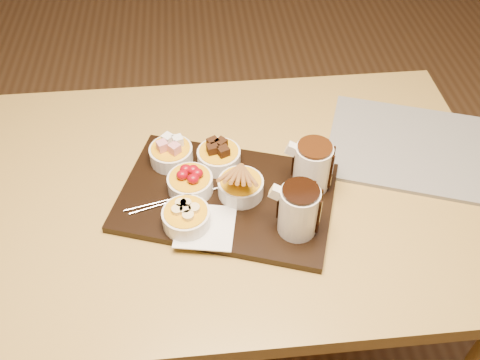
{
  "coord_description": "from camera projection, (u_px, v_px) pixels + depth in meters",
  "views": [
    {
      "loc": [
        -0.06,
        -0.83,
        1.64
      ],
      "look_at": [
        0.02,
        -0.04,
        0.81
      ],
      "focal_mm": 40.0,
      "sensor_mm": 36.0,
      "label": 1
    }
  ],
  "objects": [
    {
      "name": "bowl_cake",
      "position": [
        219.0,
        158.0,
        1.23
      ],
      "size": [
        0.1,
        0.1,
        0.04
      ],
      "primitive_type": "cylinder",
      "color": "white",
      "rests_on": "serving_board"
    },
    {
      "name": "pitcher_milk_chocolate",
      "position": [
        312.0,
        167.0,
        1.15
      ],
      "size": [
        0.1,
        0.1,
        0.11
      ],
      "primitive_type": "cylinder",
      "rotation": [
        0.0,
        0.0,
        -0.33
      ],
      "color": "silver",
      "rests_on": "serving_board"
    },
    {
      "name": "dining_table",
      "position": [
        231.0,
        214.0,
        1.29
      ],
      "size": [
        1.2,
        0.8,
        0.75
      ],
      "color": "#B08E41",
      "rests_on": "ground"
    },
    {
      "name": "serving_board",
      "position": [
        227.0,
        197.0,
        1.18
      ],
      "size": [
        0.53,
        0.43,
        0.02
      ],
      "primitive_type": "cube",
      "rotation": [
        0.0,
        0.0,
        -0.33
      ],
      "color": "black",
      "rests_on": "dining_table"
    },
    {
      "name": "bowl_biscotti",
      "position": [
        241.0,
        187.0,
        1.16
      ],
      "size": [
        0.1,
        0.1,
        0.04
      ],
      "primitive_type": "cylinder",
      "color": "white",
      "rests_on": "serving_board"
    },
    {
      "name": "fondue_skewers",
      "position": [
        183.0,
        196.0,
        1.17
      ],
      "size": [
        0.09,
        0.26,
        0.01
      ],
      "primitive_type": null,
      "rotation": [
        0.0,
        0.0,
        -1.34
      ],
      "color": "silver",
      "rests_on": "serving_board"
    },
    {
      "name": "newspaper",
      "position": [
        409.0,
        147.0,
        1.3
      ],
      "size": [
        0.47,
        0.42,
        0.01
      ],
      "primitive_type": "cube",
      "rotation": [
        0.0,
        0.0,
        -0.35
      ],
      "color": "beige",
      "rests_on": "dining_table"
    },
    {
      "name": "bowl_strawberries",
      "position": [
        190.0,
        184.0,
        1.17
      ],
      "size": [
        0.1,
        0.1,
        0.04
      ],
      "primitive_type": "cylinder",
      "color": "white",
      "rests_on": "serving_board"
    },
    {
      "name": "bowl_marshmallows",
      "position": [
        171.0,
        154.0,
        1.23
      ],
      "size": [
        0.1,
        0.1,
        0.04
      ],
      "primitive_type": "cylinder",
      "color": "white",
      "rests_on": "serving_board"
    },
    {
      "name": "bowl_bananas",
      "position": [
        186.0,
        218.0,
        1.1
      ],
      "size": [
        0.1,
        0.1,
        0.04
      ],
      "primitive_type": "cylinder",
      "color": "white",
      "rests_on": "serving_board"
    },
    {
      "name": "pitcher_dark_chocolate",
      "position": [
        299.0,
        211.0,
        1.07
      ],
      "size": [
        0.1,
        0.1,
        0.11
      ],
      "primitive_type": "cylinder",
      "rotation": [
        0.0,
        0.0,
        -0.33
      ],
      "color": "silver",
      "rests_on": "serving_board"
    },
    {
      "name": "ground",
      "position": [
        233.0,
        342.0,
        1.76
      ],
      "size": [
        5.0,
        5.0,
        0.0
      ],
      "primitive_type": "plane",
      "color": "brown",
      "rests_on": "ground"
    },
    {
      "name": "napkin",
      "position": [
        205.0,
        227.0,
        1.11
      ],
      "size": [
        0.14,
        0.14,
        0.0
      ],
      "primitive_type": "cube",
      "rotation": [
        0.0,
        0.0,
        -0.19
      ],
      "color": "white",
      "rests_on": "serving_board"
    }
  ]
}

